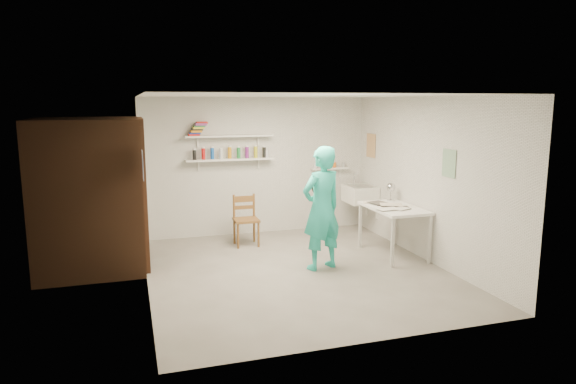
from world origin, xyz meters
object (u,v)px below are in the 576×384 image
object	(u,v)px
belfast_sink	(360,194)
wooden_chair	(246,220)
man	(322,208)
desk_lamp	(391,187)
work_table	(393,231)
wall_clock	(321,185)

from	to	relation	value
belfast_sink	wooden_chair	distance (m)	2.16
man	desk_lamp	bearing A→B (deg)	-171.28
wooden_chair	work_table	distance (m)	2.35
wooden_chair	man	bearing A→B (deg)	-62.39
man	wooden_chair	bearing A→B (deg)	-80.48
man	wall_clock	xyz separation A→B (m)	(0.07, 0.21, 0.29)
desk_lamp	wooden_chair	bearing A→B (deg)	161.10
wooden_chair	desk_lamp	xyz separation A→B (m)	(2.20, -0.75, 0.55)
work_table	man	bearing A→B (deg)	-168.42
man	desk_lamp	world-z (taller)	man
work_table	wall_clock	bearing A→B (deg)	-177.60
belfast_sink	wall_clock	world-z (taller)	wall_clock
wall_clock	wooden_chair	bearing A→B (deg)	105.40
belfast_sink	work_table	size ratio (longest dim) A/B	0.53
man	work_table	size ratio (longest dim) A/B	1.52
man	wooden_chair	size ratio (longest dim) A/B	2.05
wall_clock	desk_lamp	xyz separation A→B (m)	(1.39, 0.50, -0.18)
man	work_table	distance (m)	1.39
work_table	desk_lamp	xyz separation A→B (m)	(0.19, 0.45, 0.60)
belfast_sink	work_table	xyz separation A→B (m)	(-0.11, -1.43, -0.32)
wall_clock	desk_lamp	distance (m)	1.49
man	belfast_sink	bearing A→B (deg)	-146.71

